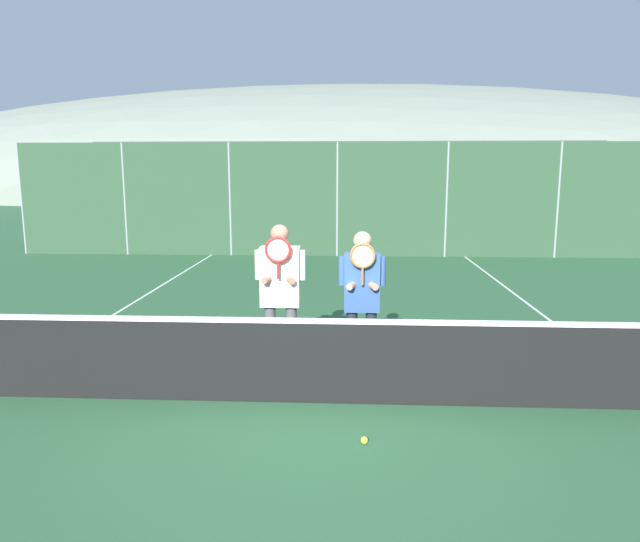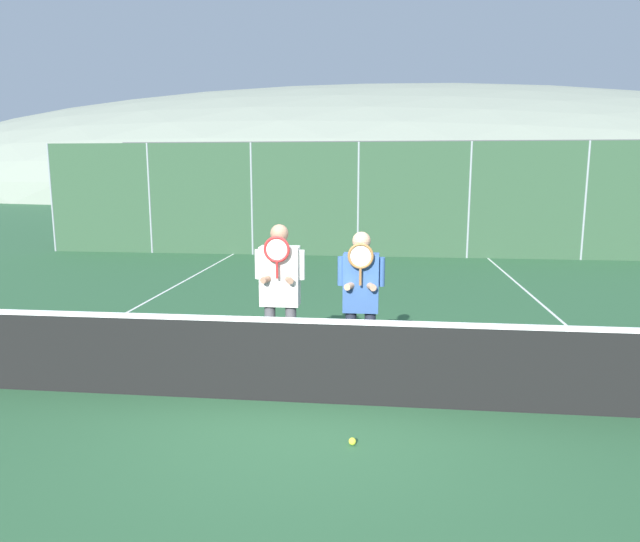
{
  "view_description": "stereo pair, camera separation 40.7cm",
  "coord_description": "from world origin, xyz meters",
  "px_view_note": "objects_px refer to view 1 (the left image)",
  "views": [
    {
      "loc": [
        0.35,
        -5.77,
        2.46
      ],
      "look_at": [
        0.01,
        0.88,
        1.29
      ],
      "focal_mm": 32.0,
      "sensor_mm": 36.0,
      "label": 1
    },
    {
      "loc": [
        0.76,
        -5.74,
        2.46
      ],
      "look_at": [
        0.01,
        0.88,
        1.29
      ],
      "focal_mm": 32.0,
      "sensor_mm": 36.0,
      "label": 2
    }
  ],
  "objects_px": {
    "car_center": "(459,220)",
    "tennis_ball_on_court": "(364,440)",
    "player_center_left": "(362,295)",
    "car_far_left": "(165,217)",
    "car_left_of_center": "(313,218)",
    "player_leftmost": "(280,288)"
  },
  "relations": [
    {
      "from": "car_center",
      "to": "car_far_left",
      "type": "bearing_deg",
      "value": -180.0
    },
    {
      "from": "player_leftmost",
      "to": "car_far_left",
      "type": "distance_m",
      "value": 13.62
    },
    {
      "from": "car_left_of_center",
      "to": "tennis_ball_on_court",
      "type": "xyz_separation_m",
      "value": [
        1.4,
        -14.27,
        -0.86
      ]
    },
    {
      "from": "player_center_left",
      "to": "car_left_of_center",
      "type": "distance_m",
      "value": 12.76
    },
    {
      "from": "car_left_of_center",
      "to": "tennis_ball_on_court",
      "type": "relative_size",
      "value": 61.71
    },
    {
      "from": "car_left_of_center",
      "to": "car_center",
      "type": "height_order",
      "value": "car_left_of_center"
    },
    {
      "from": "car_far_left",
      "to": "car_left_of_center",
      "type": "relative_size",
      "value": 1.07
    },
    {
      "from": "car_center",
      "to": "tennis_ball_on_court",
      "type": "xyz_separation_m",
      "value": [
        -3.46,
        -14.14,
        -0.82
      ]
    },
    {
      "from": "car_center",
      "to": "tennis_ball_on_court",
      "type": "height_order",
      "value": "car_center"
    },
    {
      "from": "car_far_left",
      "to": "car_left_of_center",
      "type": "distance_m",
      "value": 4.99
    },
    {
      "from": "tennis_ball_on_court",
      "to": "player_center_left",
      "type": "bearing_deg",
      "value": 90.13
    },
    {
      "from": "player_center_left",
      "to": "tennis_ball_on_court",
      "type": "relative_size",
      "value": 26.18
    },
    {
      "from": "player_leftmost",
      "to": "car_center",
      "type": "bearing_deg",
      "value": 70.53
    },
    {
      "from": "player_leftmost",
      "to": "player_center_left",
      "type": "bearing_deg",
      "value": -3.74
    },
    {
      "from": "car_far_left",
      "to": "player_center_left",
      "type": "bearing_deg",
      "value": -63.07
    },
    {
      "from": "player_leftmost",
      "to": "car_far_left",
      "type": "relative_size",
      "value": 0.41
    },
    {
      "from": "player_leftmost",
      "to": "car_center",
      "type": "height_order",
      "value": "player_leftmost"
    },
    {
      "from": "car_far_left",
      "to": "car_center",
      "type": "height_order",
      "value": "car_far_left"
    },
    {
      "from": "player_center_left",
      "to": "tennis_ball_on_court",
      "type": "bearing_deg",
      "value": -89.87
    },
    {
      "from": "player_center_left",
      "to": "player_leftmost",
      "type": "bearing_deg",
      "value": 176.26
    },
    {
      "from": "player_center_left",
      "to": "tennis_ball_on_court",
      "type": "xyz_separation_m",
      "value": [
        0.0,
        -1.58,
        -1.01
      ]
    },
    {
      "from": "player_leftmost",
      "to": "tennis_ball_on_court",
      "type": "height_order",
      "value": "player_leftmost"
    }
  ]
}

